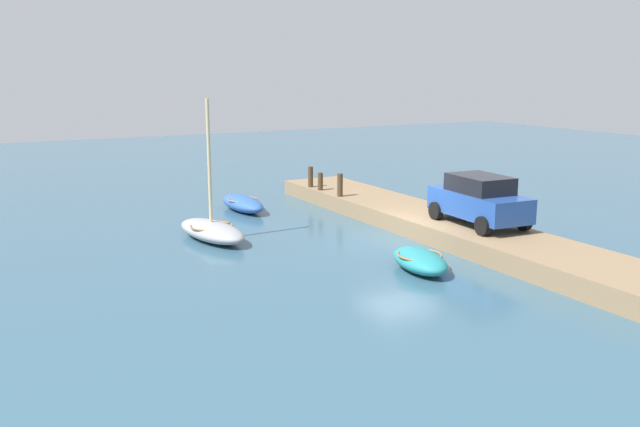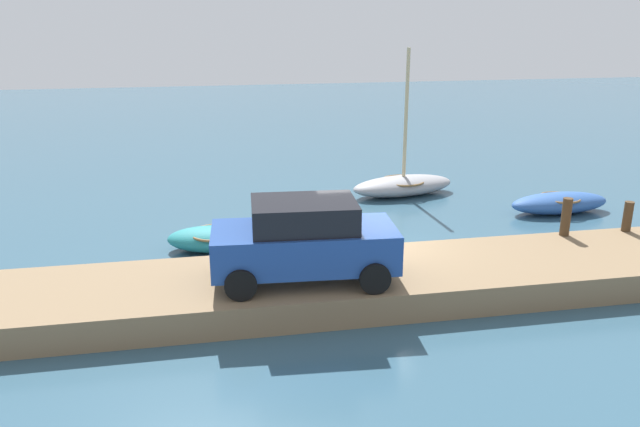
% 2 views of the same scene
% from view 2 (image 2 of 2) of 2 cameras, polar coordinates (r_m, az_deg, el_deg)
% --- Properties ---
extents(ground_plane, '(84.00, 84.00, 0.00)m').
position_cam_2_polar(ground_plane, '(15.96, 3.43, -4.56)').
color(ground_plane, '#33566B').
extents(dock_platform, '(20.23, 2.93, 0.64)m').
position_cam_2_polar(dock_platform, '(14.18, 5.28, -6.13)').
color(dock_platform, '#846B4C').
rests_on(dock_platform, ground_plane).
extents(dinghy_teal, '(2.74, 1.74, 0.64)m').
position_cam_2_polar(dinghy_teal, '(16.94, -9.39, -2.24)').
color(dinghy_teal, teal).
rests_on(dinghy_teal, ground_plane).
extents(rowboat_grey, '(3.88, 2.04, 4.96)m').
position_cam_2_polar(rowboat_grey, '(21.99, 7.48, 2.63)').
color(rowboat_grey, '#939399').
rests_on(rowboat_grey, ground_plane).
extents(rowboat_blue, '(3.29, 1.33, 0.64)m').
position_cam_2_polar(rowboat_blue, '(21.23, 20.77, 0.92)').
color(rowboat_blue, '#2D569E').
rests_on(rowboat_blue, ground_plane).
extents(mooring_post_west, '(0.24, 0.24, 0.98)m').
position_cam_2_polar(mooring_post_west, '(17.02, 21.30, -0.29)').
color(mooring_post_west, '#47331E').
rests_on(mooring_post_west, dock_platform).
extents(mooring_post_mid_west, '(0.23, 0.23, 0.79)m').
position_cam_2_polar(mooring_post_mid_west, '(18.02, 25.98, -0.25)').
color(mooring_post_mid_west, '#47331E').
rests_on(mooring_post_mid_west, dock_platform).
extents(parked_car, '(3.91, 2.13, 1.73)m').
position_cam_2_polar(parked_car, '(13.11, -1.44, -2.39)').
color(parked_car, '#234793').
rests_on(parked_car, dock_platform).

